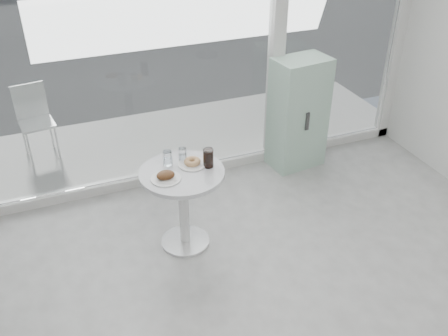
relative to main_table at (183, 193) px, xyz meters
name	(u,v)px	position (x,y,z in m)	size (l,w,h in m)	color
storefront	(200,17)	(0.57, 1.10, 1.16)	(5.00, 0.14, 3.00)	silver
main_table	(183,193)	(0.00, 0.00, 0.00)	(0.72, 0.72, 0.77)	silver
patio_deck	(177,138)	(0.50, 1.90, -0.53)	(5.60, 1.60, 0.05)	silver
mint_cabinet	(298,114)	(1.59, 0.88, 0.07)	(0.62, 0.45, 1.25)	#97C1A9
patio_chair	(35,117)	(-1.09, 2.09, -0.03)	(0.40, 0.40, 0.83)	silver
plate_fritter	(166,176)	(-0.15, -0.07, 0.25)	(0.25, 0.25, 0.07)	silver
plate_donut	(192,163)	(0.12, 0.07, 0.24)	(0.25, 0.25, 0.06)	silver
water_tumbler_a	(168,159)	(-0.08, 0.14, 0.28)	(0.08, 0.08, 0.13)	white
water_tumbler_b	(183,155)	(0.06, 0.17, 0.27)	(0.07, 0.07, 0.11)	white
cola_glass	(208,158)	(0.23, -0.01, 0.30)	(0.09, 0.09, 0.17)	white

